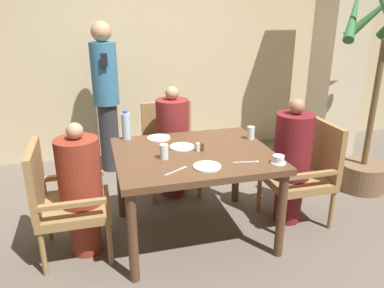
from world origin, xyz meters
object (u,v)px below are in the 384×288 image
Objects in this scene: chair_left_side at (62,198)px; chair_far_side at (170,145)px; teacup_with_saucer at (278,160)px; potted_palm at (371,116)px; standing_host at (106,94)px; plate_dessert_center at (207,166)px; glass_tall_mid at (251,133)px; diner_in_right_chair at (292,161)px; diner_in_far_chair at (173,141)px; chair_right_side at (305,169)px; glass_tall_near at (164,152)px; plate_main_right at (182,147)px; water_bottle at (126,126)px; plate_main_left at (159,138)px; diner_in_left_chair at (81,189)px.

chair_left_side is 1.00× the size of chair_far_side.
potted_palm is at bearing 28.04° from teacup_with_saucer.
chair_far_side is 0.98m from standing_host.
plate_dessert_center is 0.73m from glass_tall_mid.
chair_far_side is 0.80× the size of diner_in_right_chair.
diner_in_far_chair is at bearing 114.73° from teacup_with_saucer.
chair_right_side reaches higher than glass_tall_near.
plate_main_right is at bearing 7.50° from chair_left_side.
potted_palm is at bearing 11.41° from glass_tall_near.
teacup_with_saucer is 0.56m from glass_tall_mid.
water_bottle is (-0.41, 0.33, 0.11)m from plate_main_right.
plate_main_right is (-0.95, 0.13, 0.18)m from diner_in_right_chair.
teacup_with_saucer reaches higher than plate_main_left.
chair_left_side is 1.70m from standing_host.
diner_in_right_chair is at bearing -41.60° from diner_in_far_chair.
standing_host is 2.27m from teacup_with_saucer.
standing_host is (-1.46, 1.59, 0.34)m from diner_in_right_chair.
glass_tall_near is at bearing -78.76° from standing_host.
diner_in_left_chair is 1.17× the size of chair_right_side.
potted_palm is (1.95, -0.41, 0.22)m from diner_in_far_chair.
diner_in_right_chair is 0.97m from plate_main_right.
chair_right_side is at bearing 38.17° from teacup_with_saucer.
chair_left_side reaches higher than teacup_with_saucer.
diner_in_far_chair is 0.68m from plate_main_right.
glass_tall_near is (-0.25, -1.00, 0.32)m from chair_far_side.
chair_far_side is at bearing 44.28° from water_bottle.
glass_tall_near is 1.00× the size of glass_tall_mid.
potted_palm is at bearing 19.06° from diner_in_right_chair.
diner_in_right_chair is at bearing -0.00° from diner_in_left_chair.
diner_in_far_chair is 0.50× the size of potted_palm.
potted_palm is at bearing 7.47° from diner_in_left_chair.
potted_palm is at bearing 8.20° from glass_tall_mid.
glass_tall_mid reaches higher than plate_dessert_center.
standing_host is at bearing 131.32° from chair_far_side.
standing_host reaches higher than plate_main_left.
glass_tall_mid is at bearing -16.37° from plate_main_left.
diner_in_left_chair is 5.26× the size of plate_main_right.
diner_in_far_chair is 10.07× the size of teacup_with_saucer.
plate_dessert_center is (1.04, -0.31, 0.27)m from chair_left_side.
chair_right_side is 0.40× the size of potted_palm.
diner_in_left_chair reaches higher than water_bottle.
glass_tall_near is 0.85m from glass_tall_mid.
diner_in_left_chair is at bearing -171.18° from plate_main_right.
teacup_with_saucer is (-0.49, -0.38, 0.30)m from chair_right_side.
plate_dessert_center is (0.89, -0.31, 0.21)m from diner_in_left_chair.
chair_left_side is 3.02m from potted_palm.
glass_tall_near is at bearing -6.69° from diner_in_left_chair.
diner_in_right_chair is at bearing -28.03° from glass_tall_mid.
diner_in_left_chair is 1.47m from glass_tall_mid.
chair_far_side is 0.77m from water_bottle.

